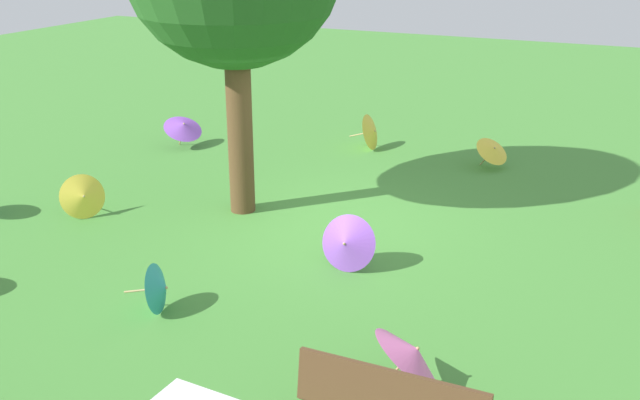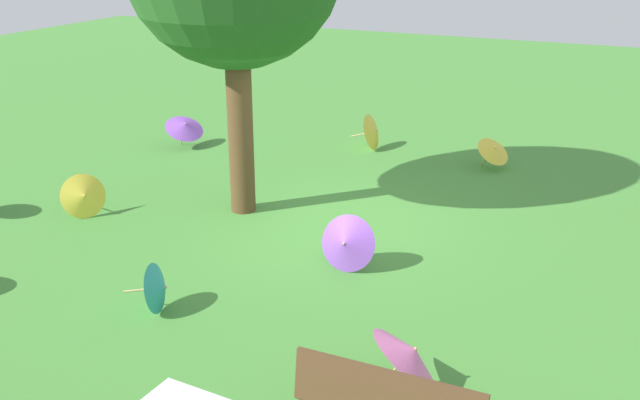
% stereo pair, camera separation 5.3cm
% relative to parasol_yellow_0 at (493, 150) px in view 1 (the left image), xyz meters
% --- Properties ---
extents(ground, '(40.00, 40.00, 0.00)m').
position_rel_parasol_yellow_0_xyz_m(ground, '(1.85, 3.69, -0.37)').
color(ground, '#478C38').
extents(parasol_yellow_0, '(0.80, 0.82, 0.60)m').
position_rel_parasol_yellow_0_xyz_m(parasol_yellow_0, '(0.00, 0.00, 0.00)').
color(parasol_yellow_0, tan).
rests_on(parasol_yellow_0, ground).
extents(parasol_purple_0, '(0.76, 0.63, 0.75)m').
position_rel_parasol_yellow_0_xyz_m(parasol_purple_0, '(0.82, 4.96, 0.01)').
color(parasol_purple_0, tan).
rests_on(parasol_purple_0, ground).
extents(parasol_yellow_1, '(0.72, 0.75, 0.68)m').
position_rel_parasol_yellow_0_xyz_m(parasol_yellow_1, '(5.14, 4.94, -0.03)').
color(parasol_yellow_1, tan).
rests_on(parasol_yellow_1, ground).
extents(parasol_pink_1, '(1.02, 1.06, 0.73)m').
position_rel_parasol_yellow_0_xyz_m(parasol_pink_1, '(-0.75, 7.11, 0.03)').
color(parasol_pink_1, tan).
rests_on(parasol_pink_1, ground).
extents(parasol_teal_0, '(0.63, 0.63, 0.60)m').
position_rel_parasol_yellow_0_xyz_m(parasol_teal_0, '(2.33, 6.85, -0.06)').
color(parasol_teal_0, tan).
rests_on(parasol_teal_0, ground).
extents(parasol_purple_1, '(1.02, 1.02, 0.68)m').
position_rel_parasol_yellow_0_xyz_m(parasol_purple_1, '(5.92, 1.17, 0.07)').
color(parasol_purple_1, tan).
rests_on(parasol_purple_1, ground).
extents(parasol_yellow_2, '(0.65, 0.73, 0.72)m').
position_rel_parasol_yellow_0_xyz_m(parasol_yellow_2, '(2.44, -0.28, -0.01)').
color(parasol_yellow_2, tan).
rests_on(parasol_yellow_2, ground).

